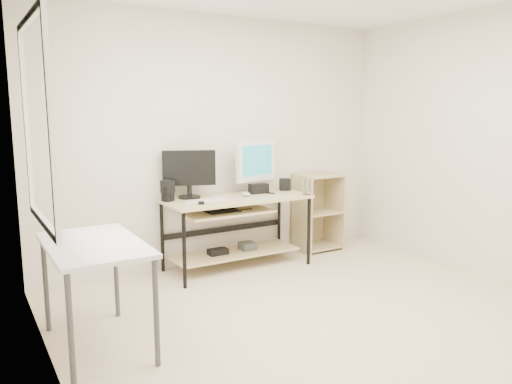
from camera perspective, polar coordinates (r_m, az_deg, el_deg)
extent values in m
cube|color=beige|center=(4.01, 9.74, -14.85)|extent=(4.00, 4.00, 0.01)
cube|color=beige|center=(5.34, -4.02, 5.79)|extent=(4.00, 0.01, 2.60)
cube|color=beige|center=(2.80, -22.19, 1.87)|extent=(0.01, 4.00, 2.60)
cube|color=beige|center=(5.22, 27.14, 4.70)|extent=(0.01, 4.00, 2.60)
cube|color=white|center=(3.38, -23.76, 7.19)|extent=(0.01, 1.00, 1.20)
cube|color=#CBB881|center=(5.11, -2.19, -0.75)|extent=(1.50, 0.65, 0.03)
cube|color=#CBB881|center=(5.02, -3.41, -2.28)|extent=(0.90, 0.49, 0.02)
cube|color=#CBB881|center=(5.28, -2.42, -6.92)|extent=(1.35, 0.46, 0.02)
cube|color=black|center=(4.99, -3.92, -2.16)|extent=(0.33, 0.22, 0.01)
cylinder|color=black|center=(5.06, -1.15, -1.98)|extent=(0.14, 0.01, 0.01)
cube|color=#3D3D3F|center=(5.34, -1.00, -6.18)|extent=(0.15, 0.15, 0.08)
cube|color=black|center=(5.18, -4.38, -6.80)|extent=(0.20, 0.12, 0.06)
cylinder|color=black|center=(4.64, -8.20, -6.63)|extent=(0.04, 0.04, 0.72)
cylinder|color=black|center=(5.15, -10.68, -5.08)|extent=(0.04, 0.04, 0.72)
cylinder|color=black|center=(5.33, 6.05, -4.49)|extent=(0.04, 0.04, 0.72)
cylinder|color=black|center=(5.78, 2.65, -3.34)|extent=(0.04, 0.04, 0.72)
cube|color=silver|center=(3.55, -18.03, -5.75)|extent=(0.60, 1.00, 0.03)
cylinder|color=#3D3D3F|center=(3.20, -20.43, -14.70)|extent=(0.04, 0.04, 0.72)
cylinder|color=#3D3D3F|center=(4.05, -22.90, -9.71)|extent=(0.04, 0.04, 0.72)
cylinder|color=#3D3D3F|center=(3.31, -11.33, -13.39)|extent=(0.04, 0.04, 0.72)
cylinder|color=#3D3D3F|center=(4.14, -15.69, -8.88)|extent=(0.04, 0.04, 0.72)
cube|color=tan|center=(5.75, 5.20, -2.53)|extent=(0.02, 0.40, 0.90)
cube|color=tan|center=(6.04, 8.89, -2.03)|extent=(0.02, 0.40, 0.90)
cube|color=tan|center=(6.04, 5.98, -1.97)|extent=(0.50, 0.02, 0.90)
cube|color=tan|center=(5.98, 7.01, -6.12)|extent=(0.46, 0.38, 0.02)
cube|color=tan|center=(5.89, 7.09, -2.28)|extent=(0.46, 0.38, 0.02)
cube|color=tan|center=(5.82, 7.17, 1.88)|extent=(0.46, 0.38, 0.02)
cylinder|color=black|center=(5.08, -7.60, -0.58)|extent=(0.22, 0.22, 0.02)
cylinder|color=black|center=(5.07, -7.61, 0.15)|extent=(0.05, 0.05, 0.11)
cube|color=black|center=(5.04, -7.67, 2.75)|extent=(0.51, 0.24, 0.35)
cube|color=black|center=(5.01, -7.53, 2.72)|extent=(0.42, 0.17, 0.28)
cube|color=silver|center=(5.40, 0.00, 0.07)|extent=(0.19, 0.17, 0.02)
cylinder|color=silver|center=(5.39, 0.00, 0.71)|extent=(0.05, 0.05, 0.11)
cube|color=silver|center=(5.36, 0.00, 3.67)|extent=(0.54, 0.17, 0.45)
cube|color=teal|center=(5.33, 0.16, 3.64)|extent=(0.45, 0.11, 0.36)
cube|color=silver|center=(4.91, -5.77, -0.94)|extent=(0.42, 0.14, 0.01)
ellipsoid|color=#BABABF|center=(5.15, -1.19, -0.24)|extent=(0.10, 0.14, 0.04)
cube|color=black|center=(5.31, 0.30, 0.38)|extent=(0.21, 0.11, 0.10)
cube|color=black|center=(4.94, -10.03, -0.57)|extent=(0.12, 0.12, 0.08)
cube|color=black|center=(4.93, -10.07, 0.61)|extent=(0.14, 0.14, 0.12)
cube|color=black|center=(5.53, 3.32, 0.87)|extent=(0.14, 0.14, 0.13)
cube|color=black|center=(4.91, -10.11, -0.26)|extent=(0.08, 0.05, 0.14)
cylinder|color=black|center=(4.74, -6.28, -1.25)|extent=(0.07, 0.07, 0.03)
cube|color=black|center=(5.33, 1.64, -0.10)|extent=(0.07, 0.12, 0.01)
cylinder|color=#AD804E|center=(5.25, 5.83, -0.30)|extent=(0.11, 0.11, 0.01)
cylinder|color=white|center=(5.24, 5.84, 0.56)|extent=(0.09, 0.09, 0.15)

